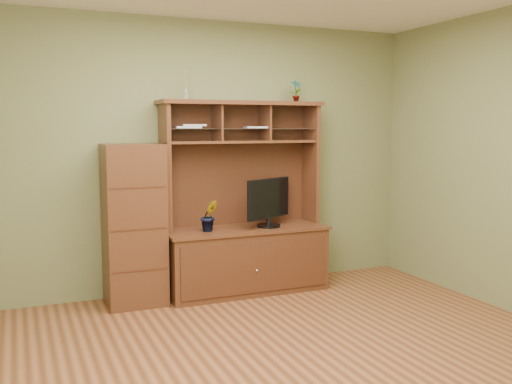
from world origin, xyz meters
TOP-DOWN VIEW (x-y plane):
  - room at (0.00, 0.00)m, footprint 4.54×4.04m
  - media_hutch at (0.30, 1.73)m, footprint 1.66×0.61m
  - monitor at (0.53, 1.65)m, footprint 0.57×0.33m
  - orchid_plant at (-0.09, 1.65)m, footprint 0.18×0.15m
  - top_plant at (0.90, 1.80)m, footprint 0.13×0.10m
  - reed_diffuser at (-0.26, 1.80)m, footprint 0.06×0.06m
  - magazines at (0.00, 1.80)m, footprint 0.97×0.21m
  - side_cabinet at (-0.80, 1.74)m, footprint 0.53×0.49m

SIDE VIEW (x-z plane):
  - media_hutch at x=0.30m, z-range -0.43..1.47m
  - side_cabinet at x=-0.80m, z-range 0.00..1.49m
  - orchid_plant at x=-0.09m, z-range 0.65..0.95m
  - monitor at x=0.53m, z-range 0.66..1.15m
  - room at x=0.00m, z-range -0.02..2.72m
  - magazines at x=0.00m, z-range 1.63..1.67m
  - reed_diffuser at x=-0.26m, z-range 1.87..2.15m
  - top_plant at x=0.90m, z-range 1.90..2.13m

